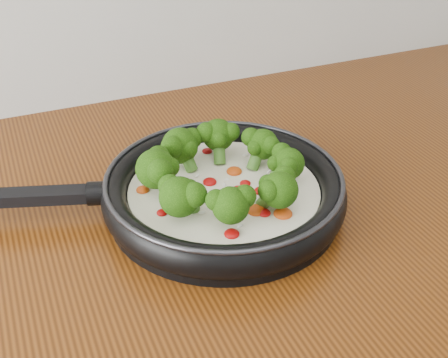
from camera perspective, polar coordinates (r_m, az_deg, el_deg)
name	(u,v)px	position (r m, az deg, el deg)	size (l,w,h in m)	color
skillet	(221,188)	(0.79, -0.34, -0.93)	(0.56, 0.42, 0.10)	black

